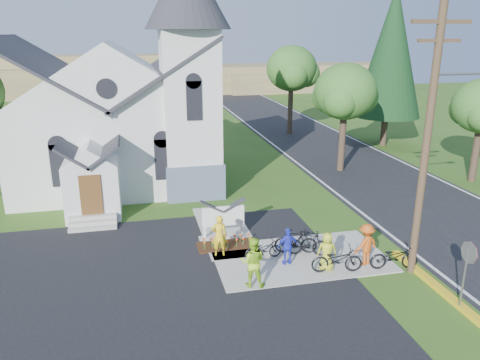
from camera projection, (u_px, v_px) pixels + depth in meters
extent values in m
plane|color=#325919|center=(269.00, 268.00, 18.40)|extent=(120.00, 120.00, 0.00)
cube|color=black|center=(77.00, 320.00, 15.04)|extent=(20.00, 16.00, 0.02)
cube|color=black|center=(342.00, 158.00, 34.46)|extent=(8.00, 90.00, 0.02)
cube|color=gray|center=(300.00, 258.00, 19.18)|extent=(7.00, 4.00, 0.05)
cube|color=white|center=(115.00, 142.00, 28.43)|extent=(11.00, 9.00, 5.00)
cube|color=slate|center=(193.00, 176.00, 26.74)|extent=(3.20, 3.20, 2.00)
cube|color=white|center=(191.00, 115.00, 25.68)|extent=(3.00, 3.00, 9.00)
cube|color=white|center=(93.00, 189.00, 23.26)|extent=(2.60, 2.40, 2.80)
cube|color=brown|center=(91.00, 195.00, 22.08)|extent=(1.00, 0.10, 2.00)
cube|color=gray|center=(223.00, 237.00, 21.10)|extent=(2.20, 0.40, 0.10)
cube|color=white|center=(204.00, 228.00, 20.76)|extent=(0.12, 0.12, 1.00)
cube|color=white|center=(242.00, 225.00, 21.13)|extent=(0.12, 0.12, 1.00)
cube|color=white|center=(223.00, 216.00, 20.79)|extent=(1.90, 0.14, 0.90)
cube|color=#321C0D|center=(227.00, 245.00, 20.27)|extent=(2.60, 1.10, 0.07)
cylinder|color=#432D21|center=(426.00, 146.00, 16.62)|extent=(0.28, 0.28, 10.00)
cube|color=#432D21|center=(442.00, 21.00, 15.35)|extent=(2.20, 0.14, 0.14)
cube|color=#432D21|center=(439.00, 41.00, 15.53)|extent=(1.60, 0.12, 0.12)
cylinder|color=gray|center=(463.00, 74.00, 16.10)|extent=(2.20, 0.10, 0.10)
cylinder|color=gray|center=(464.00, 280.00, 15.32)|extent=(0.07, 0.07, 2.20)
cylinder|color=#B21414|center=(469.00, 253.00, 15.03)|extent=(0.04, 0.76, 0.76)
cylinder|color=#32221B|center=(342.00, 141.00, 30.75)|extent=(0.44, 0.44, 4.05)
ellipsoid|color=#2E5E20|center=(345.00, 91.00, 29.77)|extent=(4.00, 4.00, 3.60)
cylinder|color=#32221B|center=(290.00, 109.00, 41.93)|extent=(0.44, 0.44, 4.50)
ellipsoid|color=#2E5E20|center=(292.00, 68.00, 40.85)|extent=(4.40, 4.40, 3.96)
cylinder|color=#32221B|center=(476.00, 153.00, 28.60)|extent=(0.44, 0.44, 3.60)
cylinder|color=#32221B|center=(384.00, 131.00, 37.96)|extent=(0.50, 0.50, 2.40)
cone|color=black|center=(391.00, 52.00, 36.08)|extent=(5.20, 5.20, 10.00)
cube|color=olive|center=(203.00, 79.00, 71.08)|extent=(60.00, 8.00, 4.00)
cube|color=olive|center=(94.00, 75.00, 69.27)|extent=(30.00, 6.00, 5.60)
cube|color=olive|center=(307.00, 81.00, 72.80)|extent=(25.00, 6.00, 3.00)
imported|color=yellow|center=(219.00, 235.00, 19.11)|extent=(0.69, 0.49, 1.76)
imported|color=black|center=(263.00, 249.00, 18.96)|extent=(1.61, 0.67, 0.82)
imported|color=#A1DC29|center=(253.00, 262.00, 16.78)|extent=(1.10, 0.97, 1.88)
imported|color=black|center=(307.00, 243.00, 19.20)|extent=(1.86, 1.10, 1.08)
imported|color=#2835C9|center=(288.00, 246.00, 18.39)|extent=(0.91, 0.40, 1.53)
imported|color=black|center=(337.00, 260.00, 17.87)|extent=(2.05, 1.00, 1.03)
imported|color=#C85416|center=(366.00, 244.00, 18.36)|extent=(1.24, 0.95, 1.70)
imported|color=black|center=(296.00, 241.00, 19.41)|extent=(1.85, 0.96, 1.07)
imported|color=#B8C825|center=(327.00, 251.00, 17.94)|extent=(0.87, 0.68, 1.55)
imported|color=black|center=(394.00, 257.00, 18.12)|extent=(1.98, 0.98, 0.99)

